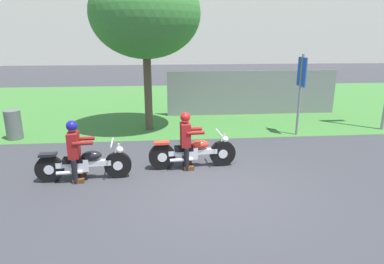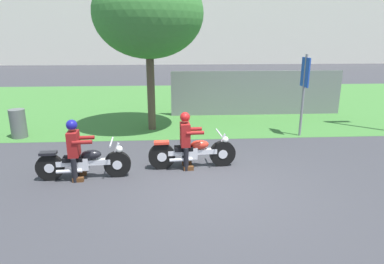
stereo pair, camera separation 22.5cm
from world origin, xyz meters
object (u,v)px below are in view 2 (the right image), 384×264
Objects in this scene: motorcycle_lead at (193,152)px; trash_can at (18,124)px; motorcycle_follow at (84,163)px; sign_banner at (304,83)px; rider_follow at (75,145)px; rider_lead at (186,136)px; tree_roadside at (148,14)px.

trash_can is (-5.38, 2.86, 0.07)m from motorcycle_lead.
sign_banner is (6.16, 3.03, 1.34)m from motorcycle_follow.
motorcycle_lead is at bearing 6.93° from rider_follow.
rider_lead is (-0.17, -0.01, 0.43)m from motorcycle_lead.
motorcycle_follow is 2.28× the size of trash_can.
trash_can is (-2.88, 3.37, 0.08)m from motorcycle_follow.
rider_lead reaches higher than motorcycle_follow.
motorcycle_follow is at bearing -171.97° from rider_lead.
tree_roadside is at bearing 10.05° from trash_can.
tree_roadside is at bearing 66.28° from rider_follow.
rider_lead is 0.67× the size of motorcycle_follow.
motorcycle_lead is at bearing -145.49° from sign_banner.
tree_roadside is 5.39m from sign_banner.
rider_lead is at bearing -28.89° from trash_can.
motorcycle_lead is 2.54m from motorcycle_follow.
sign_banner reaches higher than motorcycle_follow.
motorcycle_lead is 2.35× the size of trash_can.
trash_can is at bearing 124.67° from rider_follow.
motorcycle_follow is 4.44m from trash_can.
motorcycle_lead is at bearing 7.45° from motorcycle_follow.
motorcycle_follow is at bearing -0.88° from rider_follow.
rider_follow is (-2.49, -0.51, -0.01)m from rider_lead.
rider_follow is (-0.17, -0.01, 0.43)m from motorcycle_follow.
tree_roadside reaches higher than motorcycle_lead.
motorcycle_lead is 0.41× the size of tree_roadside.
motorcycle_lead reaches higher than motorcycle_follow.
rider_follow is at bearing -173.07° from motorcycle_lead.
trash_can is 9.14m from sign_banner.
tree_roadside is at bearing 104.17° from motorcycle_lead.
sign_banner reaches higher than rider_lead.
motorcycle_lead is at bearing -71.74° from tree_roadside.
rider_follow is at bearing -51.24° from trash_can.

